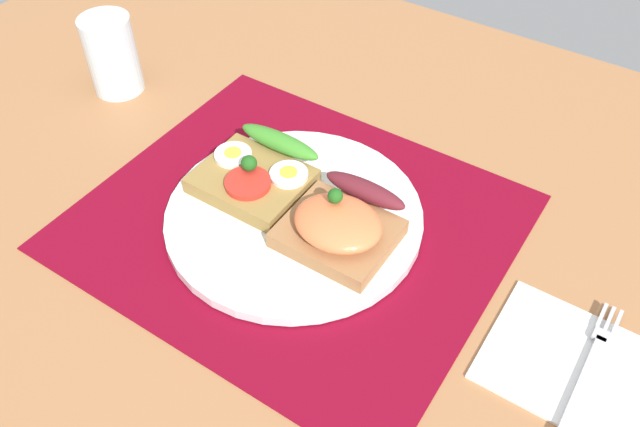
# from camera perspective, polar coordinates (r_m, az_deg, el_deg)

# --- Properties ---
(ground_plane) EXTENTS (1.20, 0.90, 0.03)m
(ground_plane) POSITION_cam_1_polar(r_m,az_deg,el_deg) (0.65, -2.21, -1.72)
(ground_plane) COLOR #A36B42
(placemat) EXTENTS (0.40, 0.34, 0.00)m
(placemat) POSITION_cam_1_polar(r_m,az_deg,el_deg) (0.64, -2.25, -0.66)
(placemat) COLOR maroon
(placemat) RESTS_ON ground_plane
(plate) EXTENTS (0.25, 0.25, 0.01)m
(plate) POSITION_cam_1_polar(r_m,az_deg,el_deg) (0.63, -2.27, -0.23)
(plate) COLOR white
(plate) RESTS_ON placemat
(sandwich_egg_tomato) EXTENTS (0.11, 0.10, 0.04)m
(sandwich_egg_tomato) POSITION_cam_1_polar(r_m,az_deg,el_deg) (0.65, -5.49, 3.52)
(sandwich_egg_tomato) COLOR olive
(sandwich_egg_tomato) RESTS_ON plate
(sandwich_salmon) EXTENTS (0.10, 0.10, 0.05)m
(sandwich_salmon) POSITION_cam_1_polar(r_m,az_deg,el_deg) (0.59, 1.84, -0.90)
(sandwich_salmon) COLOR #9D6B40
(sandwich_salmon) RESTS_ON plate
(napkin) EXTENTS (0.15, 0.11, 0.01)m
(napkin) POSITION_cam_1_polar(r_m,az_deg,el_deg) (0.58, 21.77, -12.38)
(napkin) COLOR white
(napkin) RESTS_ON ground_plane
(fork) EXTENTS (0.02, 0.15, 0.00)m
(fork) POSITION_cam_1_polar(r_m,az_deg,el_deg) (0.57, 22.39, -12.26)
(fork) COLOR #B7B7BC
(fork) RESTS_ON napkin
(drinking_glass) EXTENTS (0.06, 0.06, 0.09)m
(drinking_glass) POSITION_cam_1_polar(r_m,az_deg,el_deg) (0.82, -17.66, 13.03)
(drinking_glass) COLOR silver
(drinking_glass) RESTS_ON ground_plane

